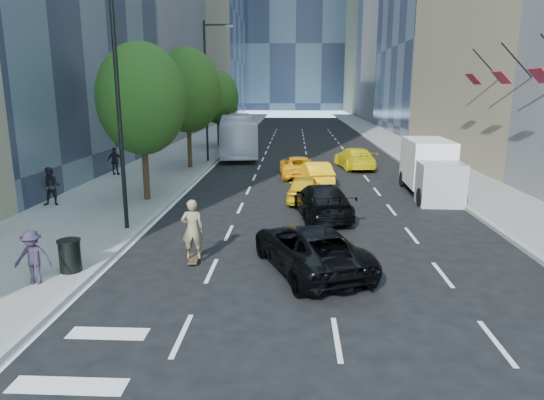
{
  "coord_description": "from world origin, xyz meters",
  "views": [
    {
      "loc": [
        0.02,
        -13.9,
        5.47
      ],
      "look_at": [
        -0.77,
        2.82,
        1.6
      ],
      "focal_mm": 32.0,
      "sensor_mm": 36.0,
      "label": 1
    }
  ],
  "objects_px": {
    "black_sedan_lincoln": "(309,248)",
    "box_truck": "(430,168)",
    "black_sedan_mercedes": "(321,201)",
    "city_bus": "(237,135)",
    "trash_can": "(70,256)",
    "skateboarder": "(193,233)"
  },
  "relations": [
    {
      "from": "black_sedan_lincoln",
      "to": "box_truck",
      "type": "xyz_separation_m",
      "value": [
        6.55,
        11.04,
        0.73
      ]
    },
    {
      "from": "black_sedan_mercedes",
      "to": "city_bus",
      "type": "distance_m",
      "value": 20.96
    },
    {
      "from": "trash_can",
      "to": "city_bus",
      "type": "bearing_deg",
      "value": 86.22
    },
    {
      "from": "skateboarder",
      "to": "city_bus",
      "type": "bearing_deg",
      "value": -92.41
    },
    {
      "from": "city_bus",
      "to": "black_sedan_mercedes",
      "type": "bearing_deg",
      "value": -80.93
    },
    {
      "from": "box_truck",
      "to": "trash_can",
      "type": "height_order",
      "value": "box_truck"
    },
    {
      "from": "skateboarder",
      "to": "black_sedan_lincoln",
      "type": "xyz_separation_m",
      "value": [
        3.7,
        -0.5,
        -0.26
      ]
    },
    {
      "from": "skateboarder",
      "to": "box_truck",
      "type": "xyz_separation_m",
      "value": [
        10.25,
        10.54,
        0.47
      ]
    },
    {
      "from": "black_sedan_lincoln",
      "to": "box_truck",
      "type": "distance_m",
      "value": 12.86
    },
    {
      "from": "skateboarder",
      "to": "black_sedan_mercedes",
      "type": "height_order",
      "value": "skateboarder"
    },
    {
      "from": "skateboarder",
      "to": "box_truck",
      "type": "distance_m",
      "value": 14.71
    },
    {
      "from": "skateboarder",
      "to": "city_bus",
      "type": "distance_m",
      "value": 25.98
    },
    {
      "from": "black_sedan_mercedes",
      "to": "trash_can",
      "type": "distance_m",
      "value": 10.61
    },
    {
      "from": "skateboarder",
      "to": "black_sedan_mercedes",
      "type": "xyz_separation_m",
      "value": [
        4.4,
        5.86,
        -0.24
      ]
    },
    {
      "from": "black_sedan_lincoln",
      "to": "black_sedan_mercedes",
      "type": "height_order",
      "value": "black_sedan_mercedes"
    },
    {
      "from": "city_bus",
      "to": "trash_can",
      "type": "xyz_separation_m",
      "value": [
        -1.8,
        -27.26,
        -1.05
      ]
    },
    {
      "from": "black_sedan_lincoln",
      "to": "black_sedan_mercedes",
      "type": "xyz_separation_m",
      "value": [
        0.7,
        6.36,
        0.02
      ]
    },
    {
      "from": "black_sedan_mercedes",
      "to": "skateboarder",
      "type": "bearing_deg",
      "value": 44.09
    },
    {
      "from": "black_sedan_lincoln",
      "to": "city_bus",
      "type": "height_order",
      "value": "city_bus"
    },
    {
      "from": "black_sedan_lincoln",
      "to": "skateboarder",
      "type": "bearing_deg",
      "value": -28.8
    },
    {
      "from": "city_bus",
      "to": "skateboarder",
      "type": "bearing_deg",
      "value": -94.05
    },
    {
      "from": "black_sedan_lincoln",
      "to": "trash_can",
      "type": "distance_m",
      "value": 7.15
    }
  ]
}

